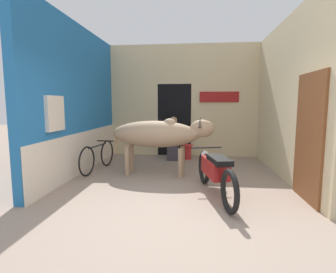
% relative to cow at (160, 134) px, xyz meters
% --- Properties ---
extents(ground_plane, '(30.00, 30.00, 0.00)m').
position_rel_cow_xyz_m(ground_plane, '(0.40, -2.06, -0.91)').
color(ground_plane, gray).
extents(wall_left_shopfront, '(0.25, 4.34, 3.33)m').
position_rel_cow_xyz_m(wall_left_shopfront, '(-1.89, 0.10, 0.70)').
color(wall_left_shopfront, '#236BAD').
rests_on(wall_left_shopfront, ground_plane).
extents(wall_back_with_doorway, '(4.41, 0.93, 3.33)m').
position_rel_cow_xyz_m(wall_back_with_doorway, '(0.30, 2.54, 0.54)').
color(wall_back_with_doorway, beige).
rests_on(wall_back_with_doorway, ground_plane).
extents(wall_right_with_door, '(0.22, 4.34, 3.33)m').
position_rel_cow_xyz_m(wall_right_with_door, '(2.69, 0.06, 0.73)').
color(wall_right_with_door, beige).
rests_on(wall_right_with_door, ground_plane).
extents(cow, '(2.27, 0.74, 1.31)m').
position_rel_cow_xyz_m(cow, '(0.00, 0.00, 0.00)').
color(cow, tan).
rests_on(cow, ground_plane).
extents(motorcycle_near, '(0.68, 2.06, 0.76)m').
position_rel_cow_xyz_m(motorcycle_near, '(1.12, -1.26, -0.47)').
color(motorcycle_near, black).
rests_on(motorcycle_near, ground_plane).
extents(bicycle, '(0.44, 1.64, 0.67)m').
position_rel_cow_xyz_m(bicycle, '(-1.50, 0.22, -0.57)').
color(bicycle, black).
rests_on(bicycle, ground_plane).
extents(shopkeeper_seated, '(0.45, 0.34, 1.22)m').
position_rel_cow_xyz_m(shopkeeper_seated, '(0.16, 1.63, -0.27)').
color(shopkeeper_seated, '#3D3842').
rests_on(shopkeeper_seated, ground_plane).
extents(plastic_stool, '(0.30, 0.30, 0.42)m').
position_rel_cow_xyz_m(plastic_stool, '(0.57, 1.74, -0.68)').
color(plastic_stool, red).
rests_on(plastic_stool, ground_plane).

